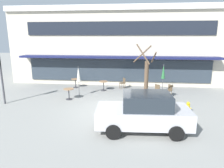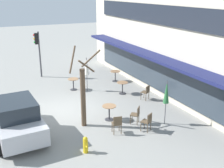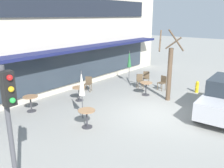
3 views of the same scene
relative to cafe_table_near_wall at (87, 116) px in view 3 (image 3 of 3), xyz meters
The scene contains 15 objects.
ground_plane 3.40m from the cafe_table_near_wall, 27.25° to the right, with size 80.00×80.00×0.00m, color gray.
building_facade 9.39m from the cafe_table_near_wall, 70.48° to the left, with size 19.65×9.10×6.81m.
cafe_table_near_wall is the anchor object (origin of this frame).
cafe_table_streetside 3.27m from the cafe_table_near_wall, 52.16° to the left, with size 0.70×0.70×0.76m.
cafe_table_by_tree 5.08m from the cafe_table_near_wall, ahead, with size 0.70×0.70×0.76m.
cafe_table_mid_patio 3.31m from the cafe_table_near_wall, 98.44° to the left, with size 0.70×0.70×0.76m.
patio_umbrella_green_folded 1.44m from the cafe_table_near_wall, 56.70° to the left, with size 0.28×0.28×2.20m.
patio_umbrella_cream_folded 7.18m from the cafe_table_near_wall, 21.03° to the left, with size 0.28×0.28×2.20m.
cafe_chair_0 4.89m from the cafe_table_near_wall, 43.78° to the left, with size 0.54×0.54×0.89m.
cafe_chair_1 6.16m from the cafe_table_near_wall, 12.03° to the left, with size 0.57×0.57×0.89m.
cafe_chair_2 7.05m from the cafe_table_near_wall, 11.17° to the left, with size 0.55×0.55×0.89m.
cafe_chair_3 6.55m from the cafe_table_near_wall, ahead, with size 0.47×0.47×0.89m.
street_tree 5.35m from the cafe_table_near_wall, 12.03° to the right, with size 1.32×1.48×3.82m.
traffic_light_pole 4.46m from the cafe_table_near_wall, 159.96° to the right, with size 0.26×0.43×3.40m.
fire_hydrant 7.65m from the cafe_table_near_wall, 13.99° to the right, with size 0.36×0.20×0.71m.
Camera 3 is at (-9.26, -4.88, 4.46)m, focal length 38.00 mm.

